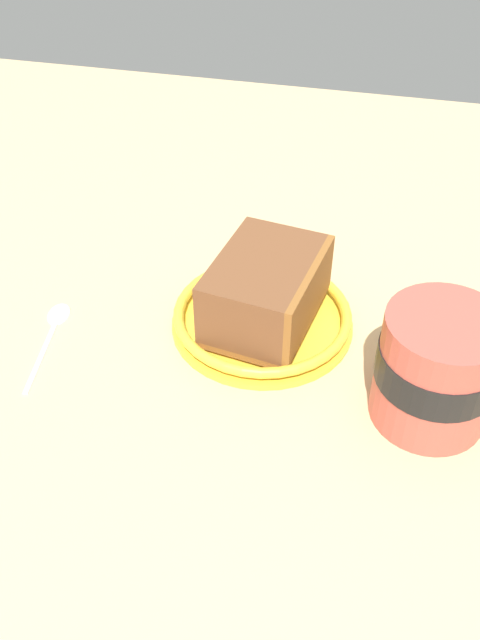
% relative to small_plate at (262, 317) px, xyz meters
% --- Properties ---
extents(ground_plane, '(1.14, 1.14, 0.02)m').
position_rel_small_plate_xyz_m(ground_plane, '(0.03, -0.01, -0.02)').
color(ground_plane, tan).
extents(small_plate, '(0.16, 0.16, 0.02)m').
position_rel_small_plate_xyz_m(small_plate, '(0.00, 0.00, 0.00)').
color(small_plate, yellow).
rests_on(small_plate, ground_plane).
extents(cake_slice, '(0.13, 0.10, 0.06)m').
position_rel_small_plate_xyz_m(cake_slice, '(0.00, 0.00, 0.03)').
color(cake_slice, brown).
rests_on(cake_slice, small_plate).
extents(tea_mug, '(0.10, 0.09, 0.09)m').
position_rel_small_plate_xyz_m(tea_mug, '(0.07, 0.15, 0.04)').
color(tea_mug, '#BF4C3F').
rests_on(tea_mug, ground_plane).
extents(teaspoon, '(0.12, 0.03, 0.01)m').
position_rel_small_plate_xyz_m(teaspoon, '(0.04, -0.18, -0.01)').
color(teaspoon, silver).
rests_on(teaspoon, ground_plane).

